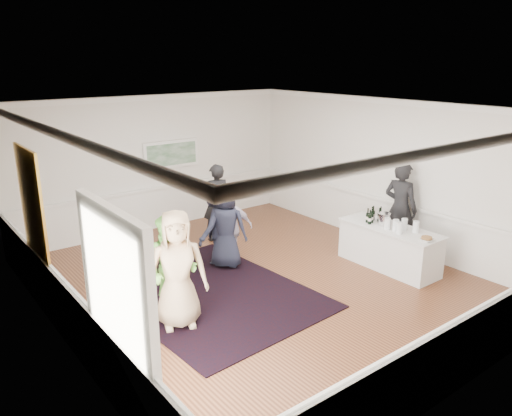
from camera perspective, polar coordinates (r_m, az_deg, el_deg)
floor at (r=9.38m, az=0.34°, el=-8.49°), size 8.00×8.00×0.00m
ceiling at (r=8.51m, az=0.38°, el=11.37°), size 7.00×8.00×0.02m
wall_left at (r=7.31m, az=-21.89°, el=-3.71°), size 0.02×8.00×3.20m
wall_right at (r=11.24m, az=14.60°, el=3.91°), size 0.02×8.00×3.20m
wall_back at (r=12.13m, az=-11.39°, el=5.04°), size 7.00×0.02×3.20m
wall_front at (r=6.34m, az=23.35°, el=-7.00°), size 7.00×0.02×3.20m
wainscoting at (r=9.18m, az=0.34°, el=-5.67°), size 7.00×8.00×1.00m
mirror at (r=8.47m, az=-24.21°, el=0.18°), size 0.05×1.25×1.85m
doorway at (r=5.72m, az=-15.65°, el=-10.82°), size 0.10×1.78×2.56m
landscape_painting at (r=12.22m, az=-9.64°, el=6.09°), size 1.44×0.06×0.66m
area_rug at (r=8.98m, az=-5.29°, el=-9.71°), size 3.18×4.04×0.02m
serving_table at (r=10.22m, az=14.97°, el=-4.33°), size 0.79×2.06×0.83m
bartender at (r=10.77m, az=16.15°, el=-0.08°), size 0.58×0.79×2.00m
guest_tan at (r=7.69m, az=-9.00°, el=-6.96°), size 1.07×0.89×1.87m
guest_green at (r=7.85m, az=-9.57°, el=-6.97°), size 1.04×1.08×1.75m
guest_lilac at (r=9.90m, az=-2.97°, el=-2.31°), size 0.97×0.70×1.53m
guest_dark_a at (r=9.97m, az=-4.57°, el=-1.92°), size 1.20×0.96×1.63m
guest_dark_b at (r=11.23m, az=-4.55°, el=0.61°), size 0.73×0.57×1.77m
guest_navy at (r=9.79m, az=-3.43°, el=-2.15°), size 0.91×0.96×1.66m
wine_bottles at (r=10.29m, az=13.29°, el=-0.71°), size 0.42×0.24×0.31m
juice_pitchers at (r=9.87m, az=16.19°, el=-1.91°), size 0.42×0.56×0.24m
ice_bucket at (r=10.14m, az=14.39°, el=-1.28°), size 0.26×0.26×0.24m
nut_bowl at (r=9.52m, az=18.92°, el=-3.37°), size 0.25×0.25×0.08m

